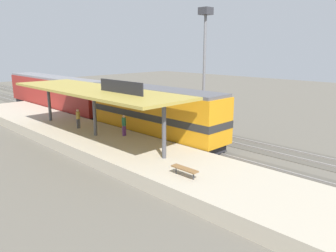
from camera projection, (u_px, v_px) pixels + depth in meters
ground_plane at (155, 132)px, 31.44m from camera, size 120.00×120.00×0.00m
track_near at (139, 135)px, 30.06m from camera, size 3.20×110.00×0.16m
track_far at (174, 127)px, 33.22m from camera, size 3.20×110.00×0.16m
platform at (96, 140)px, 26.80m from camera, size 6.00×44.00×0.90m
station_canopy at (94, 91)px, 25.78m from camera, size 5.20×18.00×4.70m
platform_bench at (185, 169)px, 18.02m from camera, size 0.44×1.70×0.50m
locomotive at (153, 113)px, 28.17m from camera, size 2.93×14.43×4.44m
passenger_carriage_single at (55, 94)px, 40.57m from camera, size 2.90×20.00×4.24m
light_mast at (205, 42)px, 32.65m from camera, size 1.10×1.10×11.70m
person_waiting at (124, 124)px, 26.35m from camera, size 0.34×0.34×1.71m
person_walking at (78, 118)px, 28.82m from camera, size 0.34×0.34×1.71m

